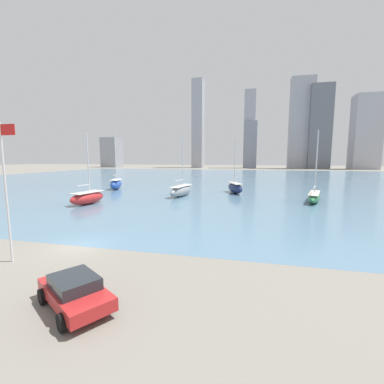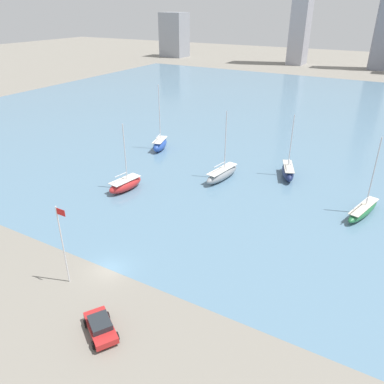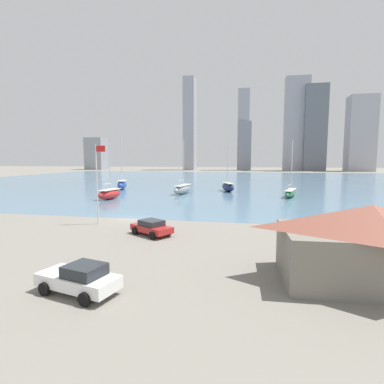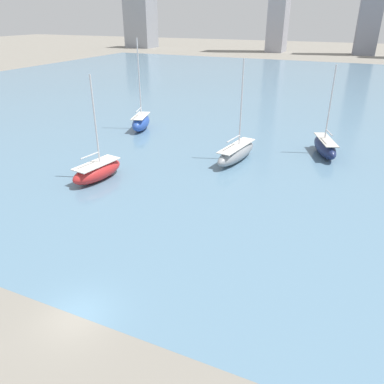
{
  "view_description": "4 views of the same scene",
  "coord_description": "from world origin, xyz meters",
  "px_view_note": "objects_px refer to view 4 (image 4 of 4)",
  "views": [
    {
      "loc": [
        13.55,
        -17.22,
        7.03
      ],
      "look_at": [
        4.86,
        19.05,
        2.11
      ],
      "focal_mm": 24.0,
      "sensor_mm": 36.0,
      "label": 1
    },
    {
      "loc": [
        25.04,
        -24.88,
        26.99
      ],
      "look_at": [
        4.28,
        11.53,
        5.9
      ],
      "focal_mm": 35.0,
      "sensor_mm": 36.0,
      "label": 2
    },
    {
      "loc": [
        15.23,
        -35.76,
        7.66
      ],
      "look_at": [
        6.62,
        8.16,
        2.72
      ],
      "focal_mm": 28.0,
      "sensor_mm": 36.0,
      "label": 3
    },
    {
      "loc": [
        13.07,
        -12.55,
        16.19
      ],
      "look_at": [
        1.84,
        12.54,
        3.03
      ],
      "focal_mm": 35.0,
      "sensor_mm": 36.0,
      "label": 4
    }
  ],
  "objects_px": {
    "sailboat_gray": "(236,153)",
    "sailboat_blue": "(141,122)",
    "sailboat_navy": "(325,147)",
    "sailboat_red": "(97,171)"
  },
  "relations": [
    {
      "from": "sailboat_blue",
      "to": "sailboat_navy",
      "type": "distance_m",
      "value": 26.96
    },
    {
      "from": "sailboat_gray",
      "to": "sailboat_navy",
      "type": "bearing_deg",
      "value": 43.52
    },
    {
      "from": "sailboat_red",
      "to": "sailboat_gray",
      "type": "relative_size",
      "value": 0.93
    },
    {
      "from": "sailboat_blue",
      "to": "sailboat_navy",
      "type": "xyz_separation_m",
      "value": [
        26.96,
        -0.35,
        -0.1
      ]
    },
    {
      "from": "sailboat_red",
      "to": "sailboat_blue",
      "type": "bearing_deg",
      "value": 115.75
    },
    {
      "from": "sailboat_red",
      "to": "sailboat_navy",
      "type": "distance_m",
      "value": 27.88
    },
    {
      "from": "sailboat_red",
      "to": "sailboat_navy",
      "type": "xyz_separation_m",
      "value": [
        21.25,
        18.04,
        0.08
      ]
    },
    {
      "from": "sailboat_gray",
      "to": "sailboat_blue",
      "type": "bearing_deg",
      "value": 167.01
    },
    {
      "from": "sailboat_blue",
      "to": "sailboat_gray",
      "type": "height_order",
      "value": "sailboat_blue"
    },
    {
      "from": "sailboat_gray",
      "to": "sailboat_red",
      "type": "bearing_deg",
      "value": -127.16
    }
  ]
}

